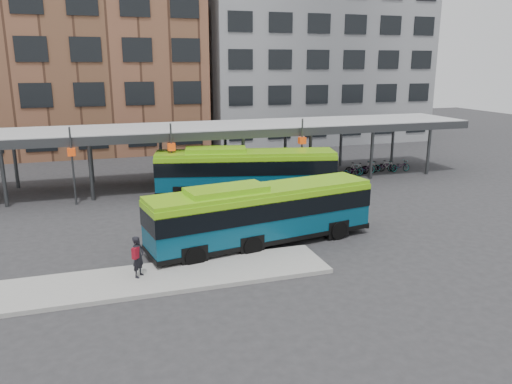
% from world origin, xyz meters
% --- Properties ---
extents(ground, '(120.00, 120.00, 0.00)m').
position_xyz_m(ground, '(0.00, 0.00, 0.00)').
color(ground, '#28282B').
rests_on(ground, ground).
extents(boarding_island, '(14.00, 3.00, 0.18)m').
position_xyz_m(boarding_island, '(-5.50, -3.00, 0.09)').
color(boarding_island, gray).
rests_on(boarding_island, ground).
extents(canopy, '(40.00, 6.53, 4.80)m').
position_xyz_m(canopy, '(-0.06, 12.87, 3.91)').
color(canopy, '#999B9E').
rests_on(canopy, ground).
extents(building_brick, '(26.00, 14.00, 22.00)m').
position_xyz_m(building_brick, '(-10.00, 32.00, 11.00)').
color(building_brick, brown).
rests_on(building_brick, ground).
extents(building_grey, '(24.00, 14.00, 20.00)m').
position_xyz_m(building_grey, '(16.00, 32.00, 10.00)').
color(building_grey, slate).
rests_on(building_grey, ground).
extents(bus_front, '(11.35, 4.19, 3.06)m').
position_xyz_m(bus_front, '(-0.27, -0.33, 1.59)').
color(bus_front, '#073E56').
rests_on(bus_front, ground).
extents(bus_rear, '(11.89, 4.99, 3.21)m').
position_xyz_m(bus_rear, '(1.60, 8.74, 1.67)').
color(bus_rear, '#073E56').
rests_on(bus_rear, ground).
extents(pedestrian, '(0.69, 0.74, 1.70)m').
position_xyz_m(pedestrian, '(-6.26, -2.79, 1.04)').
color(pedestrian, black).
rests_on(pedestrian, boarding_island).
extents(bike_rack, '(6.22, 1.57, 0.99)m').
position_xyz_m(bike_rack, '(13.22, 12.05, 0.47)').
color(bike_rack, slate).
rests_on(bike_rack, ground).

